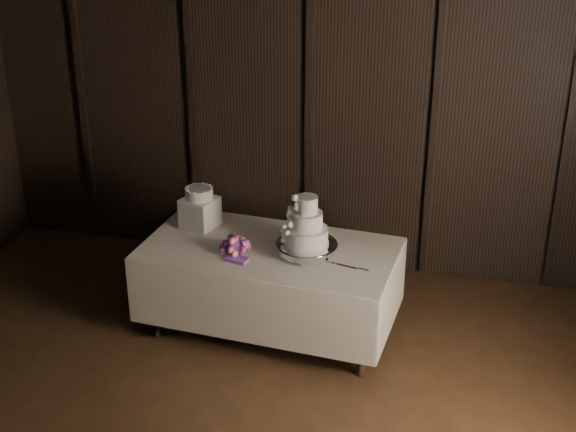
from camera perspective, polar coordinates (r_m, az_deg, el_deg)
The scene contains 8 objects.
room at distance 4.11m, azimuth -9.02°, elevation -6.68°, with size 6.08×7.08×3.08m.
display_table at distance 6.46m, azimuth -1.30°, elevation -4.97°, with size 2.07×1.19×0.76m.
cake_stand at distance 6.18m, azimuth 1.32°, elevation -2.34°, with size 0.48×0.48×0.09m, color silver.
wedding_cake at distance 6.08m, azimuth 1.04°, elevation -0.70°, with size 0.38×0.33×0.39m.
bouquet at distance 6.19m, azimuth -3.79°, elevation -2.18°, with size 0.28×0.38×0.18m, color #B44167, non-canonical shape.
box_pedestal at distance 6.63m, azimuth -6.28°, elevation 0.26°, with size 0.26×0.26×0.25m, color white.
small_cake at distance 6.57m, azimuth -6.35°, elevation 1.62°, with size 0.23×0.23×0.09m, color white.
cake_knife at distance 6.04m, azimuth 3.73°, elevation -3.49°, with size 0.37×0.02×0.01m, color silver.
Camera 1 is at (1.44, -3.21, 3.62)m, focal length 50.00 mm.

